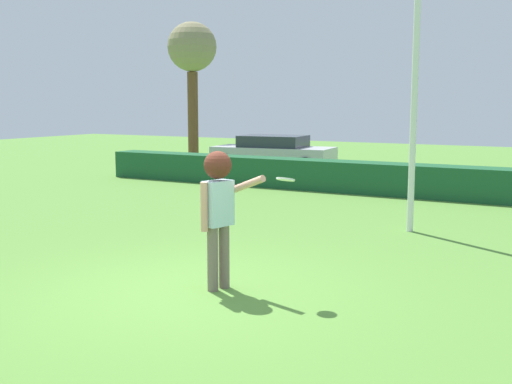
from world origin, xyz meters
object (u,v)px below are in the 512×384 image
person (218,201)px  parked_car_silver (273,151)px  frisbee (286,179)px  birch_tree (192,52)px  lamppost (415,69)px

person → parked_car_silver: person is taller
frisbee → person: bearing=-167.1°
person → frisbee: size_ratio=7.69×
parked_car_silver → birch_tree: bearing=160.5°
frisbee → lamppost: lamppost is taller
person → parked_car_silver: bearing=114.6°
person → parked_car_silver: size_ratio=0.41×
birch_tree → person: bearing=-54.3°
person → frisbee: 0.93m
frisbee → lamppost: bearing=86.4°
lamppost → parked_car_silver: lamppost is taller
person → frisbee: bearing=12.9°
parked_car_silver → lamppost: bearing=-48.8°
frisbee → parked_car_silver: bearing=118.0°
lamppost → birch_tree: 15.18m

